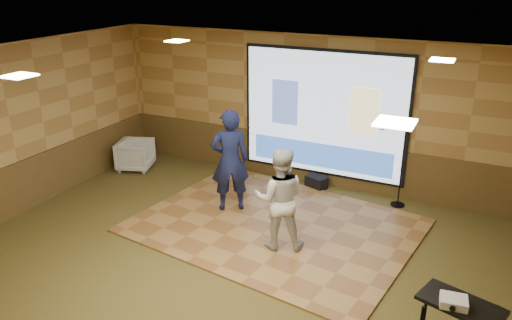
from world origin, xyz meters
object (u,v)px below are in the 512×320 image
at_px(player_left, 230,160).
at_px(player_right, 280,199).
at_px(projector, 454,302).
at_px(dance_floor, 275,225).
at_px(projector_screen, 323,115).
at_px(mic_stand, 397,180).
at_px(banquet_chair, 136,155).
at_px(duffel_bag, 316,182).

relative_size(player_left, player_right, 1.14).
distance_m(player_right, projector, 3.12).
bearing_deg(player_right, dance_floor, -83.29).
bearing_deg(projector_screen, dance_floor, -93.53).
height_order(projector_screen, projector, projector_screen).
bearing_deg(player_left, dance_floor, 132.57).
relative_size(player_right, mic_stand, 1.01).
relative_size(dance_floor, player_right, 2.75).
relative_size(player_left, projector, 6.87).
distance_m(player_left, banquet_chair, 3.02).
relative_size(mic_stand, duffel_bag, 4.04).
bearing_deg(player_left, duffel_bag, -158.92).
xyz_separation_m(mic_stand, duffel_bag, (-1.58, 0.09, -0.37)).
bearing_deg(mic_stand, projector, -80.40).
relative_size(player_right, projector, 6.03).
distance_m(dance_floor, mic_stand, 2.47).
height_order(dance_floor, banquet_chair, banquet_chair).
distance_m(projector_screen, projector, 5.16).
height_order(player_left, projector, player_left).
relative_size(banquet_chair, duffel_bag, 1.79).
bearing_deg(dance_floor, mic_stand, 45.76).
relative_size(player_left, banquet_chair, 2.61).
height_order(player_left, player_right, player_left).
relative_size(dance_floor, banquet_chair, 6.31).
distance_m(dance_floor, player_right, 1.09).
xyz_separation_m(banquet_chair, duffel_bag, (3.92, 0.75, -0.20)).
bearing_deg(dance_floor, projector, -36.77).
bearing_deg(projector, player_left, 140.95).
bearing_deg(mic_stand, player_right, -128.61).
bearing_deg(player_right, mic_stand, -142.09).
height_order(player_left, duffel_bag, player_left).
height_order(mic_stand, banquet_chair, mic_stand).
height_order(projector, mic_stand, mic_stand).
relative_size(projector, banquet_chair, 0.38).
distance_m(mic_stand, duffel_bag, 1.63).
relative_size(projector, mic_stand, 0.17).
height_order(projector, duffel_bag, projector).
relative_size(projector_screen, dance_floor, 0.73).
bearing_deg(mic_stand, duffel_bag, 168.26).
distance_m(player_right, banquet_chair, 4.50).
bearing_deg(duffel_bag, player_right, -84.82).
bearing_deg(banquet_chair, projector_screen, -95.17).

